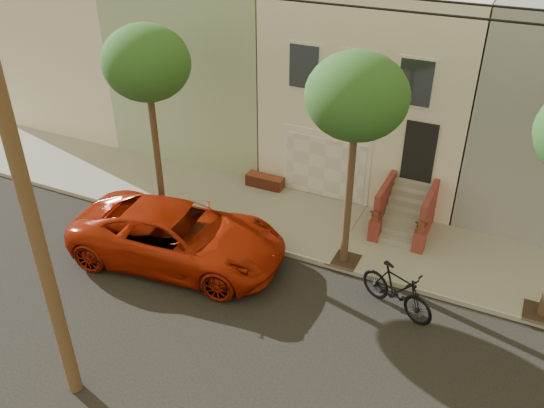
% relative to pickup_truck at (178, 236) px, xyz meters
% --- Properties ---
extents(ground, '(90.00, 90.00, 0.00)m').
position_rel_pickup_truck_xyz_m(ground, '(3.53, -1.96, -0.89)').
color(ground, black).
rests_on(ground, ground).
extents(sidewalk, '(40.00, 3.70, 0.15)m').
position_rel_pickup_truck_xyz_m(sidewalk, '(3.53, 3.39, -0.81)').
color(sidewalk, gray).
rests_on(sidewalk, ground).
extents(house_row, '(33.10, 11.70, 7.00)m').
position_rel_pickup_truck_xyz_m(house_row, '(3.53, 9.23, 2.76)').
color(house_row, beige).
rests_on(house_row, sidewalk).
extents(tree_left, '(2.70, 2.57, 6.30)m').
position_rel_pickup_truck_xyz_m(tree_left, '(-1.97, 1.94, 4.37)').
color(tree_left, '#2D2116').
rests_on(tree_left, sidewalk).
extents(tree_mid, '(2.70, 2.57, 6.30)m').
position_rel_pickup_truck_xyz_m(tree_mid, '(4.53, 1.94, 4.37)').
color(tree_mid, '#2D2116').
rests_on(tree_mid, sidewalk).
extents(pickup_truck, '(6.70, 3.69, 1.78)m').
position_rel_pickup_truck_xyz_m(pickup_truck, '(0.00, 0.00, 0.00)').
color(pickup_truck, '#981C07').
rests_on(pickup_truck, ground).
extents(motorcycle, '(2.35, 1.50, 1.37)m').
position_rel_pickup_truck_xyz_m(motorcycle, '(6.45, 0.60, -0.20)').
color(motorcycle, black).
rests_on(motorcycle, ground).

